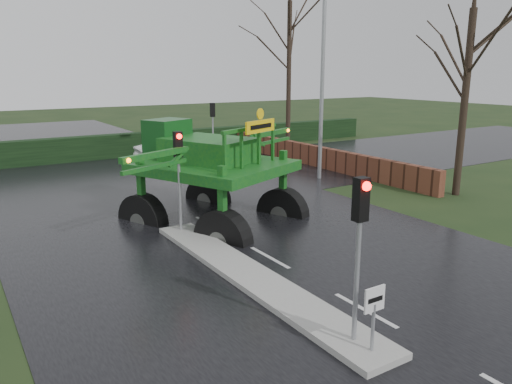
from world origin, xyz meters
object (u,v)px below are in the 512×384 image
street_light_right (318,59)px  white_sedan (174,163)px  traffic_signal_near (360,225)px  traffic_signal_far (213,118)px  keep_left_sign (374,309)px  crop_sprayer (216,166)px  traffic_signal_mid (179,160)px

street_light_right → white_sedan: street_light_right is taller
traffic_signal_near → traffic_signal_far: (7.80, 21.02, 0.00)m
street_light_right → white_sedan: bearing=118.0°
traffic_signal_near → white_sedan: traffic_signal_near is taller
traffic_signal_far → white_sedan: size_ratio=0.77×
keep_left_sign → street_light_right: 17.23m
traffic_signal_near → crop_sprayer: 7.42m
street_light_right → crop_sprayer: size_ratio=1.14×
traffic_signal_near → street_light_right: bearing=53.9°
traffic_signal_mid → white_sedan: (5.19, 12.60, -2.59)m
traffic_signal_mid → white_sedan: bearing=67.6°
traffic_signal_mid → traffic_signal_far: (7.80, 12.52, 0.00)m
traffic_signal_near → crop_sprayer: (0.79, 7.38, -0.10)m
traffic_signal_far → crop_sprayer: bearing=62.8°
keep_left_sign → traffic_signal_mid: 9.12m
traffic_signal_far → white_sedan: (-2.61, 0.08, -2.59)m
keep_left_sign → crop_sprayer: crop_sprayer is taller
keep_left_sign → street_light_right: size_ratio=0.14×
white_sedan → keep_left_sign: bearing=169.9°
traffic_signal_far → keep_left_sign: bearing=70.1°
keep_left_sign → traffic_signal_near: 1.61m
keep_left_sign → traffic_signal_near: traffic_signal_near is taller
traffic_signal_far → street_light_right: size_ratio=0.35×
white_sedan → crop_sprayer: bearing=165.7°
keep_left_sign → white_sedan: size_ratio=0.30×
keep_left_sign → crop_sprayer: size_ratio=0.15×
traffic_signal_mid → street_light_right: (9.49, 4.51, 3.40)m
traffic_signal_near → street_light_right: 16.46m
traffic_signal_near → traffic_signal_far: same height
keep_left_sign → crop_sprayer: (0.79, 7.87, 1.43)m
traffic_signal_far → traffic_signal_mid: bearing=58.1°
traffic_signal_mid → white_sedan: 13.87m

